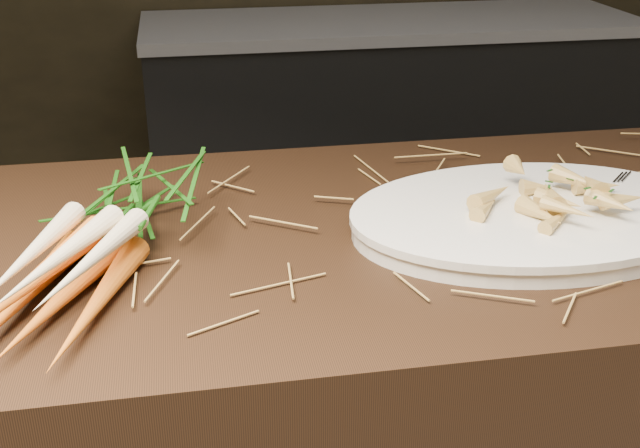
{
  "coord_description": "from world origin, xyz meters",
  "views": [
    {
      "loc": [
        -0.49,
        -0.71,
        1.38
      ],
      "look_at": [
        -0.32,
        0.19,
        0.96
      ],
      "focal_mm": 45.0,
      "sensor_mm": 36.0,
      "label": 1
    }
  ],
  "objects": [
    {
      "name": "straw_bedding",
      "position": [
        0.0,
        0.3,
        0.91
      ],
      "size": [
        1.4,
        0.6,
        0.02
      ],
      "primitive_type": null,
      "color": "olive",
      "rests_on": "main_counter"
    },
    {
      "name": "root_veg_bunch",
      "position": [
        -0.58,
        0.27,
        0.95
      ],
      "size": [
        0.32,
        0.52,
        0.09
      ],
      "rotation": [
        0.0,
        0.0,
        -0.39
      ],
      "color": "#CA4F0E",
      "rests_on": "main_counter"
    },
    {
      "name": "roasted_veg_heap",
      "position": [
        -0.01,
        0.25,
        0.96
      ],
      "size": [
        0.26,
        0.19,
        0.06
      ],
      "primitive_type": null,
      "rotation": [
        0.0,
        0.0,
        0.04
      ],
      "color": "#B68F42",
      "rests_on": "serving_platter"
    },
    {
      "name": "back_counter",
      "position": [
        0.3,
        2.18,
        0.42
      ],
      "size": [
        1.82,
        0.62,
        0.84
      ],
      "color": "black",
      "rests_on": "ground"
    },
    {
      "name": "serving_platter",
      "position": [
        -0.01,
        0.25,
        0.91
      ],
      "size": [
        0.53,
        0.36,
        0.03
      ],
      "primitive_type": null,
      "rotation": [
        0.0,
        0.0,
        0.04
      ],
      "color": "white",
      "rests_on": "main_counter"
    }
  ]
}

